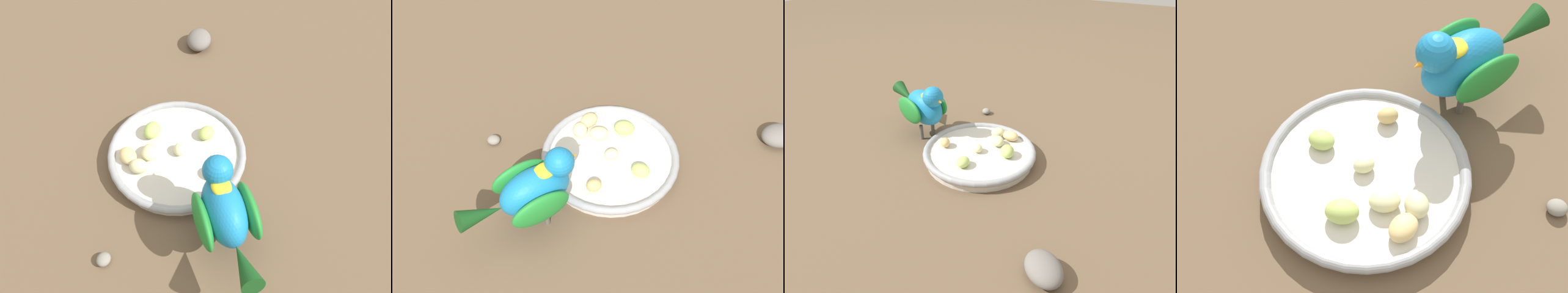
% 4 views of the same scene
% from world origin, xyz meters
% --- Properties ---
extents(ground_plane, '(4.00, 4.00, 0.00)m').
position_xyz_m(ground_plane, '(0.00, 0.00, 0.00)').
color(ground_plane, brown).
extents(feeding_bowl, '(0.24, 0.24, 0.03)m').
position_xyz_m(feeding_bowl, '(0.01, -0.02, 0.01)').
color(feeding_bowl, beige).
rests_on(feeding_bowl, ground_plane).
extents(apple_piece_0, '(0.04, 0.04, 0.02)m').
position_xyz_m(apple_piece_0, '(-0.03, 0.00, 0.03)').
color(apple_piece_0, beige).
rests_on(apple_piece_0, feeding_bowl).
extents(apple_piece_1, '(0.03, 0.03, 0.02)m').
position_xyz_m(apple_piece_1, '(0.02, -0.03, 0.03)').
color(apple_piece_1, beige).
rests_on(apple_piece_1, feeding_bowl).
extents(apple_piece_2, '(0.05, 0.04, 0.02)m').
position_xyz_m(apple_piece_2, '(0.01, 0.04, 0.03)').
color(apple_piece_2, '#B2CC66').
rests_on(apple_piece_2, feeding_bowl).
extents(apple_piece_3, '(0.03, 0.04, 0.02)m').
position_xyz_m(apple_piece_3, '(-0.06, 0.02, 0.03)').
color(apple_piece_3, '#E5C67F').
rests_on(apple_piece_3, feeding_bowl).
extents(apple_piece_4, '(0.04, 0.03, 0.02)m').
position_xyz_m(apple_piece_4, '(0.08, -0.03, 0.03)').
color(apple_piece_4, '#B2CC66').
rests_on(apple_piece_4, feeding_bowl).
extents(apple_piece_5, '(0.04, 0.04, 0.02)m').
position_xyz_m(apple_piece_5, '(-0.06, -0.01, 0.03)').
color(apple_piece_5, beige).
rests_on(apple_piece_5, feeding_bowl).
extents(apple_piece_6, '(0.03, 0.03, 0.02)m').
position_xyz_m(apple_piece_6, '(0.03, -0.10, 0.03)').
color(apple_piece_6, tan).
rests_on(apple_piece_6, feeding_bowl).
extents(parrot, '(0.12, 0.19, 0.14)m').
position_xyz_m(parrot, '(-0.02, -0.18, 0.08)').
color(parrot, '#59544C').
rests_on(parrot, ground_plane).
extents(rock_large, '(0.08, 0.08, 0.03)m').
position_xyz_m(rock_large, '(0.24, 0.19, 0.02)').
color(rock_large, slate).
rests_on(rock_large, ground_plane).
extents(pebble_0, '(0.03, 0.03, 0.01)m').
position_xyz_m(pebble_0, '(-0.18, -0.10, 0.01)').
color(pebble_0, gray).
rests_on(pebble_0, ground_plane).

